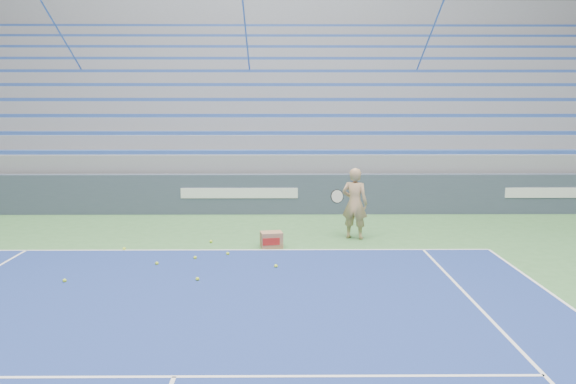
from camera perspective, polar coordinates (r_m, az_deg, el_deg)
The scene contains 12 objects.
sponsor_barrier at distance 15.55m, azimuth -4.91°, elevation -0.20°, with size 30.00×0.32×1.10m.
bleachers at distance 21.07m, azimuth -3.79°, elevation 7.12°, with size 31.00×9.15×7.30m.
tennis_player at distance 12.65m, azimuth 6.77°, elevation -1.15°, with size 0.95×0.91×1.60m.
ball_box at distance 11.90m, azimuth -1.69°, elevation -4.87°, with size 0.50×0.42×0.34m.
tennis_ball_0 at distance 10.36m, azimuth -21.75°, elevation -8.37°, with size 0.07×0.07×0.07m, color #C7ED30.
tennis_ball_1 at distance 9.85m, azimuth -9.18°, elevation -8.73°, with size 0.07×0.07×0.07m, color #C7ED30.
tennis_ball_2 at distance 10.48m, azimuth -1.24°, elevation -7.53°, with size 0.07×0.07×0.07m, color #C7ED30.
tennis_ball_3 at distance 12.18m, azimuth -16.30°, elevation -5.56°, with size 0.07×0.07×0.07m, color #C7ED30.
tennis_ball_4 at distance 12.41m, azimuth -7.82°, elevation -5.00°, with size 0.07×0.07×0.07m, color #C7ED30.
tennis_ball_5 at distance 11.18m, azimuth -9.42°, elevation -6.60°, with size 0.07×0.07×0.07m, color #C7ED30.
tennis_ball_6 at distance 10.93m, azimuth -13.18°, elevation -7.08°, with size 0.07×0.07×0.07m, color #C7ED30.
tennis_ball_7 at distance 11.39m, azimuth -6.14°, elevation -6.24°, with size 0.07×0.07×0.07m, color #C7ED30.
Camera 1 is at (1.21, 0.58, 2.99)m, focal length 35.00 mm.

